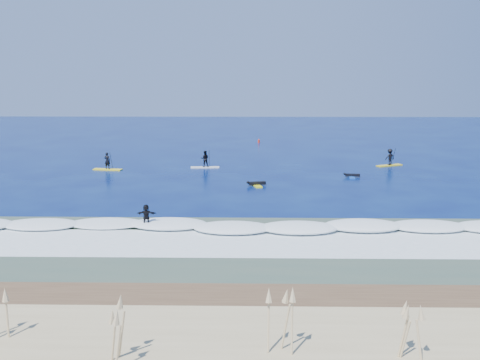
{
  "coord_description": "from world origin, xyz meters",
  "views": [
    {
      "loc": [
        2.01,
        -41.77,
        9.3
      ],
      "look_at": [
        1.22,
        2.44,
        0.6
      ],
      "focal_mm": 40.0,
      "sensor_mm": 36.0,
      "label": 1
    }
  ],
  "objects_px": {
    "sup_paddler_right": "(390,158)",
    "sup_paddler_left": "(107,164)",
    "prone_paddler_near": "(256,184)",
    "sup_paddler_center": "(205,160)",
    "prone_paddler_far": "(352,176)",
    "wave_surfer": "(146,216)",
    "marker_buoy": "(259,141)"
  },
  "relations": [
    {
      "from": "wave_surfer",
      "to": "marker_buoy",
      "type": "xyz_separation_m",
      "value": [
        7.63,
        42.46,
        -0.51
      ]
    },
    {
      "from": "sup_paddler_left",
      "to": "sup_paddler_right",
      "type": "distance_m",
      "value": 28.92
    },
    {
      "from": "prone_paddler_far",
      "to": "marker_buoy",
      "type": "distance_m",
      "value": 26.56
    },
    {
      "from": "prone_paddler_near",
      "to": "sup_paddler_right",
      "type": "bearing_deg",
      "value": -68.1
    },
    {
      "from": "sup_paddler_left",
      "to": "wave_surfer",
      "type": "distance_m",
      "value": 22.08
    },
    {
      "from": "prone_paddler_near",
      "to": "prone_paddler_far",
      "type": "relative_size",
      "value": 1.13
    },
    {
      "from": "sup_paddler_left",
      "to": "sup_paddler_right",
      "type": "bearing_deg",
      "value": 15.35
    },
    {
      "from": "sup_paddler_center",
      "to": "wave_surfer",
      "type": "relative_size",
      "value": 1.53
    },
    {
      "from": "prone_paddler_far",
      "to": "marker_buoy",
      "type": "relative_size",
      "value": 2.96
    },
    {
      "from": "sup_paddler_left",
      "to": "prone_paddler_far",
      "type": "height_order",
      "value": "sup_paddler_left"
    },
    {
      "from": "prone_paddler_far",
      "to": "sup_paddler_center",
      "type": "bearing_deg",
      "value": 76.3
    },
    {
      "from": "prone_paddler_near",
      "to": "marker_buoy",
      "type": "height_order",
      "value": "marker_buoy"
    },
    {
      "from": "prone_paddler_far",
      "to": "wave_surfer",
      "type": "xyz_separation_m",
      "value": [
        -15.82,
        -17.2,
        0.66
      ]
    },
    {
      "from": "sup_paddler_center",
      "to": "prone_paddler_far",
      "type": "xyz_separation_m",
      "value": [
        14.03,
        -4.85,
        -0.62
      ]
    },
    {
      "from": "wave_surfer",
      "to": "prone_paddler_near",
      "type": "bearing_deg",
      "value": 61.5
    },
    {
      "from": "sup_paddler_right",
      "to": "wave_surfer",
      "type": "relative_size",
      "value": 1.54
    },
    {
      "from": "sup_paddler_center",
      "to": "sup_paddler_right",
      "type": "xyz_separation_m",
      "value": [
        19.15,
        1.55,
        0.04
      ]
    },
    {
      "from": "sup_paddler_center",
      "to": "marker_buoy",
      "type": "xyz_separation_m",
      "value": [
        5.84,
        20.41,
        -0.47
      ]
    },
    {
      "from": "prone_paddler_near",
      "to": "prone_paddler_far",
      "type": "height_order",
      "value": "prone_paddler_near"
    },
    {
      "from": "sup_paddler_center",
      "to": "wave_surfer",
      "type": "height_order",
      "value": "sup_paddler_center"
    },
    {
      "from": "sup_paddler_right",
      "to": "sup_paddler_center",
      "type": "bearing_deg",
      "value": 158.53
    },
    {
      "from": "sup_paddler_right",
      "to": "prone_paddler_near",
      "type": "relative_size",
      "value": 1.35
    },
    {
      "from": "sup_paddler_right",
      "to": "prone_paddler_near",
      "type": "height_order",
      "value": "sup_paddler_right"
    },
    {
      "from": "sup_paddler_left",
      "to": "sup_paddler_center",
      "type": "bearing_deg",
      "value": 17.81
    },
    {
      "from": "prone_paddler_near",
      "to": "marker_buoy",
      "type": "distance_m",
      "value": 29.29
    },
    {
      "from": "prone_paddler_near",
      "to": "wave_surfer",
      "type": "relative_size",
      "value": 1.14
    },
    {
      "from": "sup_paddler_center",
      "to": "sup_paddler_right",
      "type": "height_order",
      "value": "sup_paddler_right"
    },
    {
      "from": "sup_paddler_right",
      "to": "wave_surfer",
      "type": "bearing_deg",
      "value": -157.67
    },
    {
      "from": "sup_paddler_right",
      "to": "sup_paddler_left",
      "type": "bearing_deg",
      "value": 159.77
    },
    {
      "from": "prone_paddler_far",
      "to": "wave_surfer",
      "type": "relative_size",
      "value": 1.01
    },
    {
      "from": "sup_paddler_center",
      "to": "wave_surfer",
      "type": "xyz_separation_m",
      "value": [
        -1.79,
        -22.05,
        0.03
      ]
    },
    {
      "from": "sup_paddler_right",
      "to": "prone_paddler_far",
      "type": "xyz_separation_m",
      "value": [
        -5.11,
        -6.4,
        -0.67
      ]
    }
  ]
}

